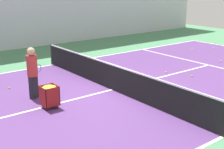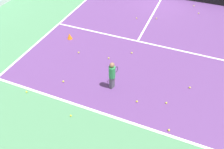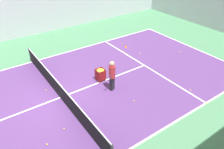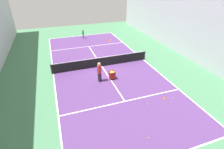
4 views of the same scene
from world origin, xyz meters
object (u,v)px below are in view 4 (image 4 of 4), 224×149
Objects in this scene: tennis_net at (102,62)px; training_cone_1 at (164,98)px; player_near_baseline at (83,33)px; ball_cart at (112,74)px; coach_at_net at (99,71)px; training_cone_0 at (111,40)px.

training_cone_1 is at bearing 113.51° from tennis_net.
ball_cart is at bearing 16.78° from player_near_baseline.
coach_at_net is at bearing 11.43° from player_near_baseline.
tennis_net is at bearing -66.49° from training_cone_1.
tennis_net is 5.42× the size of coach_at_net.
coach_at_net is 2.38× the size of ball_cart.
coach_at_net is at bearing 69.96° from tennis_net.
coach_at_net reaches higher than ball_cart.
ball_cart is at bearing -55.75° from training_cone_1.
coach_at_net reaches higher than player_near_baseline.
player_near_baseline is at bearing -35.77° from training_cone_0.
player_near_baseline reaches higher than ball_cart.
training_cone_0 is 13.83m from training_cone_1.
ball_cart is 4.90m from training_cone_1.
coach_at_net is 10.77m from training_cone_0.
player_near_baseline is at bearing -90.00° from tennis_net.
coach_at_net is (0.98, 2.69, 0.52)m from tennis_net.
player_near_baseline is 12.22m from ball_cart.
player_near_baseline is 4.21m from training_cone_0.
coach_at_net is 5.85× the size of training_cone_0.
tennis_net is at bearing 16.01° from player_near_baseline.
training_cone_1 is at bearing 88.05° from training_cone_0.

